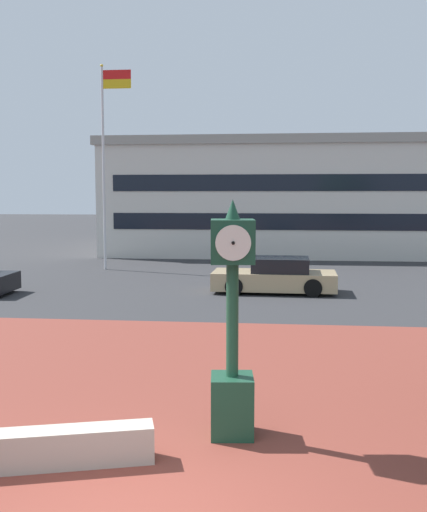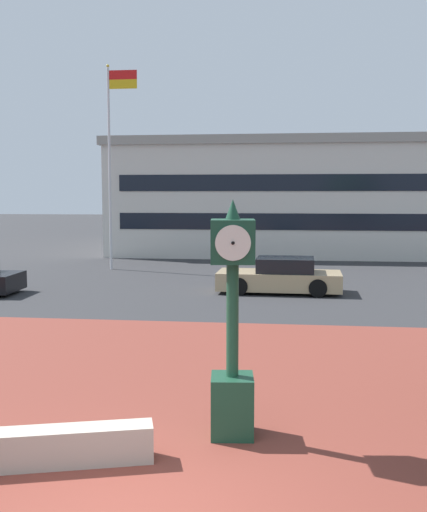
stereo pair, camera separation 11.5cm
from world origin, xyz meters
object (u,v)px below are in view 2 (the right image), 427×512
object	(u,v)px
street_clock	(232,333)
car_street_mid	(281,277)
flagpole_primary	(112,154)
civic_building	(284,197)

from	to	relation	value
street_clock	car_street_mid	bearing A→B (deg)	81.71
flagpole_primary	civic_building	bearing A→B (deg)	58.09
civic_building	street_clock	bearing A→B (deg)	-91.12
street_clock	car_street_mid	world-z (taller)	street_clock
car_street_mid	civic_building	world-z (taller)	civic_building
flagpole_primary	civic_building	xyz separation A→B (m)	(8.04, 12.92, -2.06)
street_clock	flagpole_primary	distance (m)	20.95
car_street_mid	civic_building	size ratio (longest dim) A/B	0.22
street_clock	civic_building	bearing A→B (deg)	83.17
car_street_mid	civic_building	xyz separation A→B (m)	(0.03, 18.85, 2.84)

